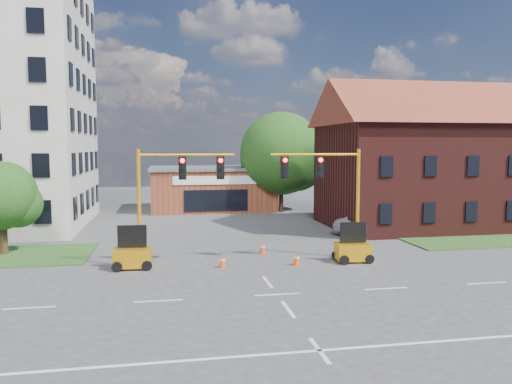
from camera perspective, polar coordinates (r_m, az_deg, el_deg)
ground at (r=21.86m, az=2.41°, el=-11.63°), size 120.00×120.00×0.00m
grass_verge_ne at (r=37.63m, az=26.96°, el=-4.98°), size 14.00×4.00×0.08m
lane_markings at (r=19.09m, az=4.45°, el=-14.16°), size 60.00×36.00×0.01m
brick_shop at (r=50.77m, az=-5.05°, el=0.48°), size 12.40×8.40×4.30m
townhouse_row at (r=42.87m, az=21.62°, el=4.31°), size 21.00×11.00×11.50m
tree_large at (r=48.87m, az=3.36°, el=4.15°), size 8.50×8.09×9.72m
tree_nw_front at (r=32.45m, az=-26.68°, el=-0.61°), size 4.18×3.98×5.50m
signal_mast_west at (r=26.51m, az=-9.68°, el=-0.08°), size 5.30×0.60×6.20m
signal_mast_east at (r=27.99m, az=8.45°, el=0.21°), size 5.30×0.60×6.20m
trailer_west at (r=26.92m, az=-13.93°, el=-7.06°), size 2.00×1.41×2.17m
trailer_east at (r=28.16m, az=11.00°, el=-6.51°), size 1.96×1.42×2.09m
cone_a at (r=26.37m, az=-3.86°, el=-7.94°), size 0.40×0.40×0.70m
cone_b at (r=29.72m, az=0.78°, el=-6.42°), size 0.40×0.40×0.70m
cone_c at (r=26.99m, az=4.68°, el=-7.64°), size 0.40×0.40×0.70m
cone_d at (r=32.03m, az=12.00°, el=-5.69°), size 0.40×0.40×0.70m
pickup_white at (r=36.94m, az=13.22°, el=-3.52°), size 6.43×4.79×1.62m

